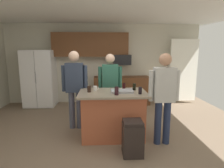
# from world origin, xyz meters

# --- Properties ---
(floor) EXTENTS (7.04, 7.04, 0.00)m
(floor) POSITION_xyz_m (0.00, 0.00, 0.00)
(floor) COLOR #7F6B56
(floor) RESTS_ON ground
(ceiling) EXTENTS (7.04, 7.04, 0.00)m
(ceiling) POSITION_xyz_m (0.00, 0.00, 2.60)
(ceiling) COLOR white
(back_wall) EXTENTS (6.40, 0.10, 2.60)m
(back_wall) POSITION_xyz_m (0.00, 2.80, 1.30)
(back_wall) COLOR beige
(back_wall) RESTS_ON ground
(french_door_window_panel) EXTENTS (0.90, 0.06, 2.00)m
(french_door_window_panel) POSITION_xyz_m (2.60, 2.40, 1.10)
(french_door_window_panel) COLOR white
(french_door_window_panel) RESTS_ON ground
(cabinet_run_upper) EXTENTS (2.40, 0.38, 0.75)m
(cabinet_run_upper) POSITION_xyz_m (-0.40, 2.60, 1.93)
(cabinet_run_upper) COLOR brown
(cabinet_run_lower) EXTENTS (1.80, 0.63, 0.90)m
(cabinet_run_lower) POSITION_xyz_m (0.60, 2.48, 0.45)
(cabinet_run_lower) COLOR brown
(cabinet_run_lower) RESTS_ON ground
(refrigerator) EXTENTS (0.92, 0.76, 1.76)m
(refrigerator) POSITION_xyz_m (-2.00, 2.38, 0.88)
(refrigerator) COLOR white
(refrigerator) RESTS_ON ground
(microwave_over_range) EXTENTS (0.56, 0.40, 0.32)m
(microwave_over_range) POSITION_xyz_m (0.60, 2.50, 1.45)
(microwave_over_range) COLOR black
(kitchen_island) EXTENTS (1.35, 0.88, 0.94)m
(kitchen_island) POSITION_xyz_m (0.17, 0.07, 0.48)
(kitchen_island) COLOR #AD5638
(kitchen_island) RESTS_ON ground
(person_host_foreground) EXTENTS (0.57, 0.23, 1.75)m
(person_host_foreground) POSITION_xyz_m (-0.65, 0.55, 1.02)
(person_host_foreground) COLOR #4C5166
(person_host_foreground) RESTS_ON ground
(person_guest_left) EXTENTS (0.57, 0.23, 1.72)m
(person_guest_left) POSITION_xyz_m (1.08, -0.29, 1.00)
(person_guest_left) COLOR #232D4C
(person_guest_left) RESTS_ON ground
(person_guest_right) EXTENTS (0.57, 0.22, 1.68)m
(person_guest_right) POSITION_xyz_m (0.15, 0.86, 0.97)
(person_guest_right) COLOR tan
(person_guest_right) RESTS_ON ground
(mug_blue_stoneware) EXTENTS (0.13, 0.08, 0.10)m
(mug_blue_stoneware) POSITION_xyz_m (-0.19, 0.20, 0.99)
(mug_blue_stoneware) COLOR white
(mug_blue_stoneware) RESTS_ON kitchen_island
(glass_short_whisky) EXTENTS (0.06, 0.06, 0.13)m
(glass_short_whisky) POSITION_xyz_m (0.42, 0.35, 1.00)
(glass_short_whisky) COLOR black
(glass_short_whisky) RESTS_ON kitchen_island
(tumbler_amber) EXTENTS (0.07, 0.07, 0.14)m
(tumbler_amber) POSITION_xyz_m (0.63, 0.24, 1.01)
(tumbler_amber) COLOR black
(tumbler_amber) RESTS_ON kitchen_island
(glass_stout_tall) EXTENTS (0.07, 0.07, 0.12)m
(glass_stout_tall) POSITION_xyz_m (-0.31, 0.08, 1.00)
(glass_stout_tall) COLOR black
(glass_stout_tall) RESTS_ON kitchen_island
(glass_pilsner) EXTENTS (0.07, 0.07, 0.16)m
(glass_pilsner) POSITION_xyz_m (0.22, -0.19, 1.02)
(glass_pilsner) COLOR black
(glass_pilsner) RESTS_ON kitchen_island
(glass_dark_ale) EXTENTS (0.07, 0.07, 0.14)m
(glass_dark_ale) POSITION_xyz_m (0.68, -0.13, 1.01)
(glass_dark_ale) COLOR black
(glass_dark_ale) RESTS_ON kitchen_island
(serving_tray) EXTENTS (0.44, 0.30, 0.04)m
(serving_tray) POSITION_xyz_m (0.35, 0.05, 0.96)
(serving_tray) COLOR #B7B7BC
(serving_tray) RESTS_ON kitchen_island
(trash_bin) EXTENTS (0.34, 0.34, 0.61)m
(trash_bin) POSITION_xyz_m (0.46, -0.66, 0.30)
(trash_bin) COLOR black
(trash_bin) RESTS_ON ground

